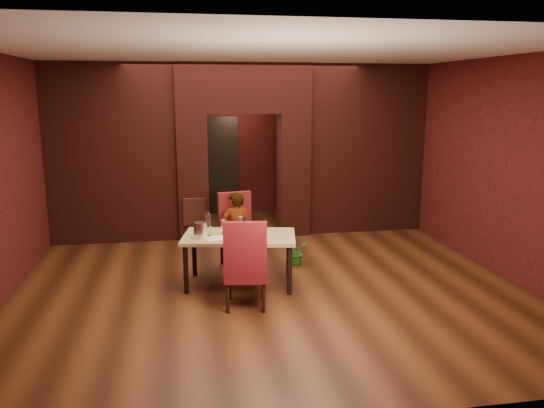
{
  "coord_description": "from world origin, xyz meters",
  "views": [
    {
      "loc": [
        -1.15,
        -7.78,
        2.69
      ],
      "look_at": [
        0.19,
        0.0,
        1.01
      ],
      "focal_mm": 35.0,
      "sensor_mm": 36.0,
      "label": 1
    }
  ],
  "objects_px": {
    "person_seated": "(236,231)",
    "wine_glass_c": "(253,229)",
    "potted_plant": "(296,252)",
    "dining_table": "(240,260)",
    "wine_bucket": "(200,230)",
    "chair_near": "(246,262)",
    "wine_glass_a": "(223,227)",
    "wine_glass_b": "(240,225)",
    "water_bottle": "(208,224)",
    "chair_far": "(238,231)"
  },
  "relations": [
    {
      "from": "person_seated",
      "to": "potted_plant",
      "type": "height_order",
      "value": "person_seated"
    },
    {
      "from": "wine_glass_a",
      "to": "water_bottle",
      "type": "relative_size",
      "value": 0.58
    },
    {
      "from": "wine_bucket",
      "to": "wine_glass_a",
      "type": "bearing_deg",
      "value": 29.97
    },
    {
      "from": "dining_table",
      "to": "chair_near",
      "type": "height_order",
      "value": "chair_near"
    },
    {
      "from": "potted_plant",
      "to": "wine_glass_c",
      "type": "bearing_deg",
      "value": -134.59
    },
    {
      "from": "chair_far",
      "to": "chair_near",
      "type": "distance_m",
      "value": 1.55
    },
    {
      "from": "person_seated",
      "to": "wine_bucket",
      "type": "distance_m",
      "value": 0.97
    },
    {
      "from": "water_bottle",
      "to": "chair_far",
      "type": "bearing_deg",
      "value": 55.31
    },
    {
      "from": "person_seated",
      "to": "chair_near",
      "type": "bearing_deg",
      "value": 83.61
    },
    {
      "from": "person_seated",
      "to": "wine_glass_c",
      "type": "distance_m",
      "value": 0.8
    },
    {
      "from": "chair_far",
      "to": "wine_glass_c",
      "type": "height_order",
      "value": "chair_far"
    },
    {
      "from": "wine_glass_a",
      "to": "potted_plant",
      "type": "height_order",
      "value": "wine_glass_a"
    },
    {
      "from": "dining_table",
      "to": "chair_far",
      "type": "bearing_deg",
      "value": 95.4
    },
    {
      "from": "chair_far",
      "to": "dining_table",
      "type": "bearing_deg",
      "value": -104.1
    },
    {
      "from": "chair_far",
      "to": "wine_bucket",
      "type": "xyz_separation_m",
      "value": [
        -0.61,
        -0.82,
        0.26
      ]
    },
    {
      "from": "wine_glass_a",
      "to": "wine_bucket",
      "type": "bearing_deg",
      "value": -150.03
    },
    {
      "from": "wine_glass_a",
      "to": "wine_bucket",
      "type": "relative_size",
      "value": 0.87
    },
    {
      "from": "water_bottle",
      "to": "potted_plant",
      "type": "bearing_deg",
      "value": 26.28
    },
    {
      "from": "wine_glass_c",
      "to": "wine_bucket",
      "type": "distance_m",
      "value": 0.72
    },
    {
      "from": "chair_far",
      "to": "wine_glass_a",
      "type": "distance_m",
      "value": 0.73
    },
    {
      "from": "wine_glass_c",
      "to": "wine_glass_a",
      "type": "bearing_deg",
      "value": 153.29
    },
    {
      "from": "chair_far",
      "to": "wine_bucket",
      "type": "bearing_deg",
      "value": -135.42
    },
    {
      "from": "dining_table",
      "to": "wine_bucket",
      "type": "bearing_deg",
      "value": -164.17
    },
    {
      "from": "dining_table",
      "to": "wine_bucket",
      "type": "height_order",
      "value": "wine_bucket"
    },
    {
      "from": "dining_table",
      "to": "potted_plant",
      "type": "xyz_separation_m",
      "value": [
        0.97,
        0.74,
        -0.16
      ]
    },
    {
      "from": "dining_table",
      "to": "wine_bucket",
      "type": "distance_m",
      "value": 0.72
    },
    {
      "from": "person_seated",
      "to": "potted_plant",
      "type": "distance_m",
      "value": 1.02
    },
    {
      "from": "chair_near",
      "to": "wine_bucket",
      "type": "distance_m",
      "value": 0.94
    },
    {
      "from": "dining_table",
      "to": "chair_far",
      "type": "distance_m",
      "value": 0.8
    },
    {
      "from": "wine_glass_a",
      "to": "wine_glass_b",
      "type": "height_order",
      "value": "wine_glass_b"
    },
    {
      "from": "chair_far",
      "to": "potted_plant",
      "type": "bearing_deg",
      "value": -10.56
    },
    {
      "from": "wine_glass_c",
      "to": "potted_plant",
      "type": "xyz_separation_m",
      "value": [
        0.79,
        0.8,
        -0.62
      ]
    },
    {
      "from": "wine_bucket",
      "to": "potted_plant",
      "type": "distance_m",
      "value": 1.82
    },
    {
      "from": "dining_table",
      "to": "wine_glass_b",
      "type": "relative_size",
      "value": 6.78
    },
    {
      "from": "chair_near",
      "to": "water_bottle",
      "type": "distance_m",
      "value": 0.98
    },
    {
      "from": "wine_glass_b",
      "to": "water_bottle",
      "type": "xyz_separation_m",
      "value": [
        -0.46,
        -0.09,
        0.05
      ]
    },
    {
      "from": "chair_near",
      "to": "potted_plant",
      "type": "height_order",
      "value": "chair_near"
    },
    {
      "from": "wine_glass_b",
      "to": "wine_bucket",
      "type": "bearing_deg",
      "value": -161.44
    },
    {
      "from": "chair_far",
      "to": "person_seated",
      "type": "distance_m",
      "value": 0.09
    },
    {
      "from": "wine_glass_b",
      "to": "water_bottle",
      "type": "relative_size",
      "value": 0.69
    },
    {
      "from": "chair_far",
      "to": "chair_near",
      "type": "relative_size",
      "value": 0.99
    },
    {
      "from": "chair_near",
      "to": "wine_glass_b",
      "type": "xyz_separation_m",
      "value": [
        0.04,
        0.92,
        0.26
      ]
    },
    {
      "from": "water_bottle",
      "to": "chair_near",
      "type": "bearing_deg",
      "value": -63.34
    },
    {
      "from": "dining_table",
      "to": "chair_near",
      "type": "bearing_deg",
      "value": -79.78
    },
    {
      "from": "dining_table",
      "to": "water_bottle",
      "type": "distance_m",
      "value": 0.68
    },
    {
      "from": "wine_glass_c",
      "to": "water_bottle",
      "type": "xyz_separation_m",
      "value": [
        -0.61,
        0.11,
        0.07
      ]
    },
    {
      "from": "wine_glass_c",
      "to": "potted_plant",
      "type": "distance_m",
      "value": 1.28
    },
    {
      "from": "wine_glass_c",
      "to": "dining_table",
      "type": "bearing_deg",
      "value": 162.58
    },
    {
      "from": "wine_bucket",
      "to": "potted_plant",
      "type": "bearing_deg",
      "value": 27.71
    },
    {
      "from": "chair_far",
      "to": "potted_plant",
      "type": "xyz_separation_m",
      "value": [
        0.9,
        -0.03,
        -0.37
      ]
    }
  ]
}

